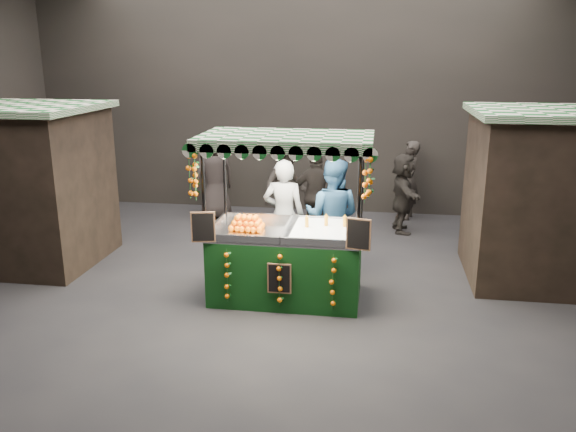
# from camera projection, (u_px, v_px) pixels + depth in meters

# --- Properties ---
(ground) EXTENTS (12.00, 12.00, 0.00)m
(ground) POSITION_uv_depth(u_px,v_px,m) (262.00, 299.00, 8.31)
(ground) COLOR black
(ground) RESTS_ON ground
(market_hall) EXTENTS (12.10, 10.10, 5.05)m
(market_hall) POSITION_uv_depth(u_px,v_px,m) (259.00, 53.00, 7.40)
(market_hall) COLOR black
(market_hall) RESTS_ON ground
(neighbour_stall_left) EXTENTS (3.00, 2.20, 2.60)m
(neighbour_stall_left) POSITION_uv_depth(u_px,v_px,m) (10.00, 184.00, 9.56)
(neighbour_stall_left) COLOR black
(neighbour_stall_left) RESTS_ON ground
(neighbour_stall_right) EXTENTS (3.00, 2.20, 2.60)m
(neighbour_stall_right) POSITION_uv_depth(u_px,v_px,m) (569.00, 197.00, 8.73)
(neighbour_stall_right) COLOR black
(neighbour_stall_right) RESTS_ON ground
(juice_stall) EXTENTS (2.41, 1.42, 2.33)m
(juice_stall) POSITION_uv_depth(u_px,v_px,m) (287.00, 250.00, 8.18)
(juice_stall) COLOR black
(juice_stall) RESTS_ON ground
(vendor_grey) EXTENTS (0.66, 0.44, 1.80)m
(vendor_grey) POSITION_uv_depth(u_px,v_px,m) (284.00, 215.00, 9.25)
(vendor_grey) COLOR gray
(vendor_grey) RESTS_ON ground
(vendor_blue) EXTENTS (1.00, 0.83, 1.84)m
(vendor_blue) POSITION_uv_depth(u_px,v_px,m) (332.00, 216.00, 9.14)
(vendor_blue) COLOR navy
(vendor_blue) RESTS_ON ground
(shopper_0) EXTENTS (0.74, 0.63, 1.71)m
(shopper_0) POSITION_uv_depth(u_px,v_px,m) (64.00, 200.00, 10.38)
(shopper_0) COLOR black
(shopper_0) RESTS_ON ground
(shopper_1) EXTENTS (0.94, 0.96, 1.55)m
(shopper_1) POSITION_uv_depth(u_px,v_px,m) (533.00, 224.00, 9.22)
(shopper_1) COLOR black
(shopper_1) RESTS_ON ground
(shopper_2) EXTENTS (1.01, 0.46, 1.69)m
(shopper_2) POSITION_uv_depth(u_px,v_px,m) (317.00, 196.00, 10.74)
(shopper_2) COLOR black
(shopper_2) RESTS_ON ground
(shopper_3) EXTENTS (1.20, 1.29, 1.75)m
(shopper_3) POSITION_uv_depth(u_px,v_px,m) (285.00, 184.00, 11.59)
(shopper_3) COLOR black
(shopper_3) RESTS_ON ground
(shopper_4) EXTENTS (1.07, 1.05, 1.86)m
(shopper_4) POSITION_uv_depth(u_px,v_px,m) (214.00, 175.00, 12.11)
(shopper_4) COLOR black
(shopper_4) RESTS_ON ground
(shopper_5) EXTENTS (0.63, 1.47, 1.54)m
(shopper_5) POSITION_uv_depth(u_px,v_px,m) (403.00, 193.00, 11.26)
(shopper_5) COLOR black
(shopper_5) RESTS_ON ground
(shopper_6) EXTENTS (0.49, 0.66, 1.64)m
(shopper_6) POSITION_uv_depth(u_px,v_px,m) (409.00, 180.00, 12.14)
(shopper_6) COLOR #2D2824
(shopper_6) RESTS_ON ground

